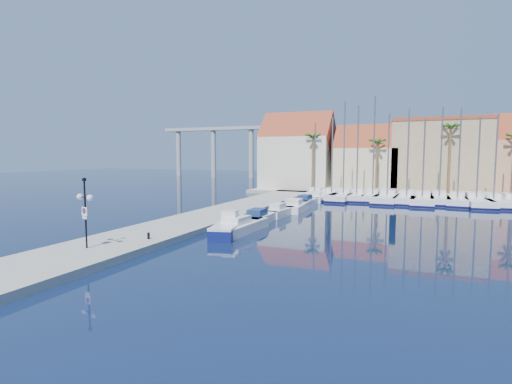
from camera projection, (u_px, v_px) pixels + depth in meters
ground at (235, 260)px, 24.27m from camera, size 260.00×260.00×0.00m
quay_west at (212, 216)px, 40.10m from camera, size 6.00×77.00×0.50m
shore_north at (418, 193)px, 64.61m from camera, size 54.00×16.00×0.50m
lamp_post at (85, 202)px, 25.08m from camera, size 1.49×0.66×4.48m
bollard at (149, 236)px, 28.03m from camera, size 0.19×0.19×0.46m
fishing_boat at (228, 227)px, 31.91m from camera, size 3.00×5.64×1.88m
motorboat_west_0 at (240, 226)px, 33.14m from camera, size 2.53×7.00×1.40m
motorboat_west_1 at (259, 218)px, 37.62m from camera, size 2.09×6.07×1.40m
motorboat_west_2 at (279, 211)px, 41.84m from camera, size 2.00×5.28×1.40m
motorboat_west_3 at (295, 206)px, 46.08m from camera, size 2.72×7.17×1.40m
motorboat_west_4 at (306, 201)px, 50.82m from camera, size 2.11×5.78×1.40m
motorboat_west_5 at (316, 198)px, 55.43m from camera, size 2.41×6.01×1.40m
motorboat_west_6 at (323, 194)px, 61.14m from camera, size 2.06×5.46×1.40m
sailboat_0 at (315, 195)px, 58.87m from camera, size 2.45×8.98×11.00m
sailboat_1 at (332, 195)px, 58.44m from camera, size 2.53×9.03×11.80m
sailboat_2 at (344, 196)px, 57.35m from camera, size 3.56×11.07×13.89m
sailboat_3 at (357, 196)px, 56.87m from camera, size 2.94×8.71×13.28m
sailboat_4 at (373, 196)px, 56.03m from camera, size 2.46×8.36×14.37m
sailboat_5 at (388, 197)px, 55.09m from camera, size 3.57×11.61×11.91m
sailboat_6 at (407, 198)px, 54.08m from camera, size 3.35×10.41×12.54m
sailboat_7 at (422, 199)px, 52.77m from camera, size 2.92×10.84×11.05m
sailboat_8 at (439, 199)px, 53.17m from camera, size 2.63×9.33×12.58m
sailboat_9 at (457, 200)px, 51.73m from camera, size 3.11×9.57×12.34m
sailboat_10 at (475, 201)px, 51.05m from camera, size 3.81×11.41×11.18m
sailboat_11 at (492, 201)px, 50.22m from camera, size 3.20×9.29×11.43m
sailboat_12 at (511, 201)px, 49.88m from camera, size 2.90×8.45×12.74m
building_0 at (298, 154)px, 70.72m from camera, size 12.30×9.00×13.50m
building_1 at (367, 162)px, 66.27m from camera, size 10.30×8.00×11.00m
building_2 at (440, 156)px, 62.91m from camera, size 14.20×10.20×11.50m
palm_0 at (313, 138)px, 64.36m from camera, size 2.60×2.60×10.15m
palm_1 at (377, 144)px, 60.65m from camera, size 2.60×2.60×9.15m
palm_2 at (451, 130)px, 56.67m from camera, size 2.60×2.60×11.15m
viaduct at (235, 142)px, 113.65m from camera, size 48.00×2.20×14.45m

